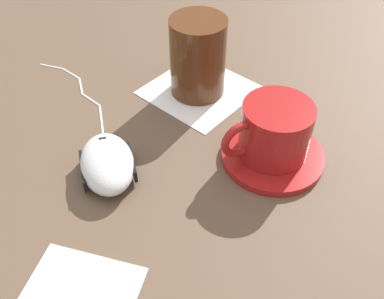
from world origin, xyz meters
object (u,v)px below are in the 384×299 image
at_px(saucer, 272,155).
at_px(coffee_cup, 274,131).
at_px(computer_mouse, 107,163).
at_px(drinking_glass, 198,57).

xyz_separation_m(saucer, coffee_cup, (-0.00, 0.00, 0.04)).
height_order(computer_mouse, drinking_glass, drinking_glass).
bearing_deg(coffee_cup, drinking_glass, 99.93).
relative_size(saucer, coffee_cup, 1.11).
bearing_deg(coffee_cup, computer_mouse, 165.19).
height_order(saucer, coffee_cup, coffee_cup).
xyz_separation_m(computer_mouse, drinking_glass, (0.17, 0.12, 0.04)).
bearing_deg(drinking_glass, saucer, -79.56).
distance_m(saucer, drinking_glass, 0.19).
distance_m(coffee_cup, computer_mouse, 0.21).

